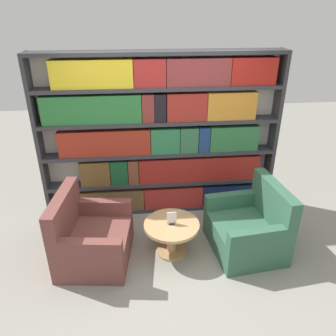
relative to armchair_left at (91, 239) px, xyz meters
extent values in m
plane|color=gray|center=(0.94, -0.23, -0.29)|extent=(14.00, 14.00, 0.00)
cube|color=silver|center=(0.94, 1.18, 0.88)|extent=(3.36, 0.05, 2.34)
cube|color=#333338|center=(-0.71, 1.05, 0.88)|extent=(0.05, 0.30, 2.34)
cube|color=#333338|center=(2.60, 1.05, 0.88)|extent=(0.05, 0.30, 2.34)
cube|color=#333338|center=(0.94, 1.05, -0.27)|extent=(3.26, 0.30, 0.05)
cube|color=#333338|center=(0.94, 1.05, 0.18)|extent=(3.26, 0.30, 0.05)
cube|color=#333338|center=(0.94, 1.05, 0.64)|extent=(3.26, 0.30, 0.05)
cube|color=#333338|center=(0.94, 1.05, 1.11)|extent=(3.26, 0.30, 0.05)
cube|color=#333338|center=(0.94, 1.05, 1.58)|extent=(3.26, 0.30, 0.05)
cube|color=#333338|center=(0.94, 1.05, 2.02)|extent=(3.26, 0.30, 0.05)
cube|color=brown|center=(0.15, 1.03, -0.08)|extent=(1.07, 0.20, 0.34)
cube|color=#B52E29|center=(1.13, 1.03, -0.08)|extent=(0.89, 0.20, 0.34)
cube|color=navy|center=(2.01, 1.03, -0.08)|extent=(0.85, 0.20, 0.34)
cube|color=brown|center=(0.00, 1.03, 0.39)|extent=(0.42, 0.20, 0.38)
cube|color=#18512D|center=(0.34, 1.03, 0.39)|extent=(0.25, 0.20, 0.38)
cube|color=brown|center=(0.55, 1.03, 0.39)|extent=(0.15, 0.20, 0.38)
cube|color=maroon|center=(1.52, 1.03, 0.39)|extent=(1.79, 0.20, 0.38)
cube|color=#9D2C1E|center=(0.17, 1.03, 0.85)|extent=(1.26, 0.20, 0.37)
cube|color=#2B7547|center=(1.01, 1.03, 0.85)|extent=(0.40, 0.20, 0.37)
cube|color=#316844|center=(1.35, 1.03, 0.85)|extent=(0.25, 0.20, 0.37)
cube|color=navy|center=(1.56, 1.03, 0.85)|extent=(0.16, 0.20, 0.37)
cube|color=#2E6C3C|center=(2.00, 1.03, 0.85)|extent=(0.70, 0.20, 0.37)
cube|color=#2A7135|center=(0.04, 1.03, 1.33)|extent=(1.31, 0.20, 0.38)
cube|color=maroon|center=(0.78, 1.03, 1.33)|extent=(0.16, 0.20, 0.38)
cube|color=black|center=(0.95, 1.03, 1.33)|extent=(0.16, 0.20, 0.38)
cube|color=maroon|center=(1.31, 1.03, 1.33)|extent=(0.54, 0.20, 0.38)
cube|color=orange|center=(1.92, 1.03, 1.33)|extent=(0.68, 0.20, 0.38)
cube|color=gold|center=(0.09, 1.03, 1.78)|extent=(1.03, 0.20, 0.35)
cube|color=#A32523|center=(0.82, 1.03, 1.78)|extent=(0.41, 0.20, 0.35)
cube|color=maroon|center=(1.45, 1.03, 1.78)|extent=(0.84, 0.20, 0.35)
cube|color=#A81E17|center=(2.18, 1.03, 1.78)|extent=(0.61, 0.20, 0.35)
cube|color=brown|center=(0.05, -0.01, -0.10)|extent=(0.93, 1.03, 0.38)
cube|color=brown|center=(-0.28, 0.04, 0.35)|extent=(0.25, 0.95, 0.52)
cube|color=brown|center=(0.07, -0.42, 0.19)|extent=(0.69, 0.20, 0.21)
cube|color=brown|center=(0.17, 0.39, 0.19)|extent=(0.69, 0.20, 0.21)
cube|color=#336047|center=(1.94, -0.01, -0.10)|extent=(0.92, 1.02, 0.38)
cube|color=#336047|center=(2.28, 0.03, 0.35)|extent=(0.24, 0.95, 0.52)
cube|color=#336047|center=(1.83, 0.39, 0.19)|extent=(0.69, 0.19, 0.21)
cube|color=#336047|center=(1.92, -0.42, 0.19)|extent=(0.69, 0.19, 0.21)
cylinder|color=tan|center=(1.00, 0.00, -0.09)|extent=(0.12, 0.12, 0.40)
cylinder|color=tan|center=(1.00, 0.00, -0.28)|extent=(0.38, 0.38, 0.03)
cylinder|color=tan|center=(1.00, 0.00, 0.13)|extent=(0.69, 0.69, 0.04)
cube|color=black|center=(1.00, 0.00, 0.15)|extent=(0.07, 0.06, 0.01)
cube|color=white|center=(1.00, 0.00, 0.23)|extent=(0.12, 0.01, 0.17)
camera|label=1|loc=(0.62, -3.28, 2.55)|focal=35.00mm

